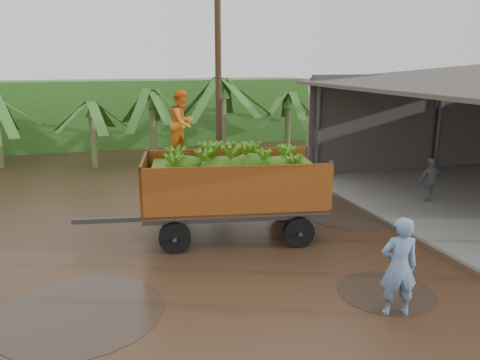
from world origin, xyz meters
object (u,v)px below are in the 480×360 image
object	(u,v)px
man_grey	(430,181)
utility_pole	(218,67)
banana_trailer	(232,184)
man_blue	(399,267)

from	to	relation	value
man_grey	utility_pole	distance (m)	8.61
banana_trailer	man_blue	world-z (taller)	banana_trailer
man_blue	man_grey	distance (m)	7.81
banana_trailer	man_grey	bearing A→B (deg)	17.40
man_grey	banana_trailer	bearing A→B (deg)	10.20
banana_trailer	utility_pole	world-z (taller)	utility_pole
banana_trailer	man_blue	distance (m)	5.18
man_blue	man_grey	bearing A→B (deg)	-118.67
banana_trailer	man_blue	xyz separation A→B (m)	(1.80, -4.83, -0.48)
man_blue	man_grey	size ratio (longest dim) A/B	1.24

